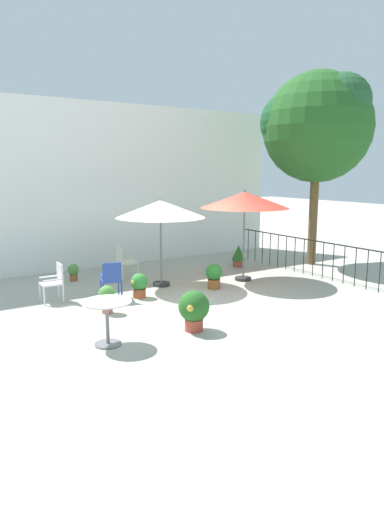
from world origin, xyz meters
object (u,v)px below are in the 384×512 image
Objects in this scene: potted_plant_2 at (214,275)px; potted_plant_5 at (73,271)px; potted_plant_0 at (238,255)px; patio_chair_2 at (124,260)px; potted_plant_4 at (107,297)px; patio_chair_1 at (54,280)px; shade_tree at (318,127)px; potted_plant_1 at (139,284)px; patio_chair_0 at (111,278)px; cafe_table_0 at (107,314)px; patio_umbrella_0 at (160,209)px; patio_umbrella_1 at (245,200)px; potted_plant_3 at (194,308)px.

potted_plant_5 is at bearing 134.94° from potted_plant_2.
potted_plant_0 reaches higher than potted_plant_5.
potted_plant_4 is (-1.64, -2.72, -0.15)m from patio_chair_2.
patio_chair_1 reaches higher than potted_plant_0.
potted_plant_0 is 1.06× the size of potted_plant_2.
potted_plant_2 is 3.80m from potted_plant_5.
shade_tree is 8.49m from potted_plant_4.
potted_plant_1 is (-4.10, -1.47, -0.05)m from potted_plant_0.
potted_plant_2 is (2.54, -0.47, -0.16)m from patio_chair_0.
patio_chair_2 is 3.59m from potted_plant_0.
patio_chair_1 is (0.03, 3.11, -0.05)m from cafe_table_0.
potted_plant_2 is at bearing -45.73° from patio_umbrella_0.
patio_chair_1 is 1.90m from potted_plant_1.
potted_plant_2 is at bearing -165.31° from patio_umbrella_1.
potted_plant_1 is at bearing 171.91° from potted_plant_2.
patio_chair_1 is at bearing 115.53° from potted_plant_3.
potted_plant_0 is at bearing 19.80° from potted_plant_1.
patio_chair_1 is at bearing 164.39° from potted_plant_2.
potted_plant_1 is at bearing -23.36° from patio_chair_1.
shade_tree is 7.47m from potted_plant_1.
potted_plant_4 is at bearing 116.76° from potted_plant_3.
patio_umbrella_0 is 2.03m from potted_plant_1.
patio_chair_2 is at bearing 28.92° from patio_chair_1.
potted_plant_2 is (-2.17, -1.75, -0.02)m from potted_plant_0.
potted_plant_5 is at bearing 148.42° from patio_umbrella_1.
potted_plant_3 reaches higher than potted_plant_4.
potted_plant_2 is at bearing -45.06° from potted_plant_5.
potted_plant_0 is at bearing 43.46° from potted_plant_3.
patio_chair_2 is 1.38m from potted_plant_5.
shade_tree reaches higher than patio_chair_2.
shade_tree is 7.03m from patio_chair_2.
patio_chair_2 is at bearing 74.79° from potted_plant_1.
patio_chair_0 reaches higher than potted_plant_0.
potted_plant_3 is 1.29× the size of potted_plant_4.
patio_chair_0 is 2.58m from potted_plant_2.
patio_umbrella_1 reaches higher than potted_plant_3.
potted_plant_1 is at bearing -17.50° from patio_chair_0.
patio_chair_1 is 0.99× the size of patio_chair_2.
shade_tree is 4.53m from potted_plant_0.
patio_umbrella_1 reaches higher than patio_chair_0.
patio_chair_1 is at bearing 179.03° from shade_tree.
patio_chair_0 is at bearing 169.60° from potted_plant_2.
potted_plant_2 is (3.66, -1.02, -0.14)m from patio_chair_1.
patio_umbrella_0 reaches higher than potted_plant_1.
potted_plant_5 is (-7.12, 1.80, -3.93)m from shade_tree.
patio_umbrella_1 is 2.77× the size of patio_chair_2.
patio_umbrella_1 is 4.07m from patio_chair_0.
patio_chair_0 is 1.32× the size of potted_plant_0.
potted_plant_2 is (3.69, 2.09, -0.19)m from cafe_table_0.
potted_plant_1 is at bearing 32.95° from potted_plant_4.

